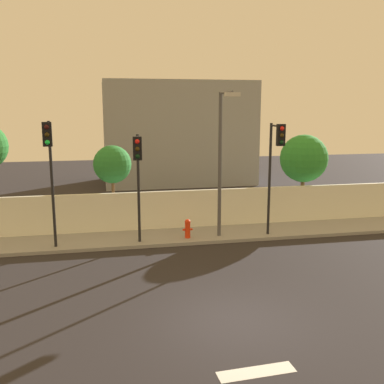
% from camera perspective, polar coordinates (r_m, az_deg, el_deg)
% --- Properties ---
extents(ground_plane, '(80.00, 80.00, 0.00)m').
position_cam_1_polar(ground_plane, '(12.88, 5.25, -16.25)').
color(ground_plane, '#262325').
extents(sidewalk, '(36.00, 2.40, 0.15)m').
position_cam_1_polar(sidewalk, '(20.29, -1.47, -5.71)').
color(sidewalk, gray).
rests_on(sidewalk, ground).
extents(perimeter_wall, '(36.00, 0.18, 1.80)m').
position_cam_1_polar(perimeter_wall, '(21.28, -2.10, -2.22)').
color(perimeter_wall, white).
rests_on(perimeter_wall, sidewalk).
extents(traffic_light_left, '(0.35, 1.59, 5.18)m').
position_cam_1_polar(traffic_light_left, '(18.03, -17.83, 4.12)').
color(traffic_light_left, black).
rests_on(traffic_light_left, sidewalk).
extents(traffic_light_center, '(0.35, 1.48, 5.03)m').
position_cam_1_polar(traffic_light_center, '(19.41, 10.66, 4.58)').
color(traffic_light_center, black).
rests_on(traffic_light_center, sidewalk).
extents(traffic_light_right, '(0.37, 1.82, 4.61)m').
position_cam_1_polar(traffic_light_right, '(17.86, -6.96, 3.31)').
color(traffic_light_right, black).
rests_on(traffic_light_right, sidewalk).
extents(street_lamp_curbside, '(0.60, 1.95, 6.35)m').
position_cam_1_polar(street_lamp_curbside, '(19.22, 3.82, 5.08)').
color(street_lamp_curbside, '#4C4C51').
rests_on(street_lamp_curbside, sidewalk).
extents(fire_hydrant, '(0.44, 0.26, 0.85)m').
position_cam_1_polar(fire_hydrant, '(19.70, -0.57, -4.62)').
color(fire_hydrant, red).
rests_on(fire_hydrant, sidewalk).
extents(roadside_tree_midleft, '(1.86, 1.86, 4.05)m').
position_cam_1_polar(roadside_tree_midleft, '(22.01, -10.20, 3.48)').
color(roadside_tree_midleft, brown).
rests_on(roadside_tree_midleft, ground).
extents(roadside_tree_midright, '(2.54, 2.54, 4.45)m').
position_cam_1_polar(roadside_tree_midright, '(24.40, 14.17, 4.18)').
color(roadside_tree_midright, brown).
rests_on(roadside_tree_midright, ground).
extents(low_building_distant, '(11.37, 6.00, 7.79)m').
position_cam_1_polar(low_building_distant, '(35.01, -1.83, 7.62)').
color(low_building_distant, gray).
rests_on(low_building_distant, ground).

